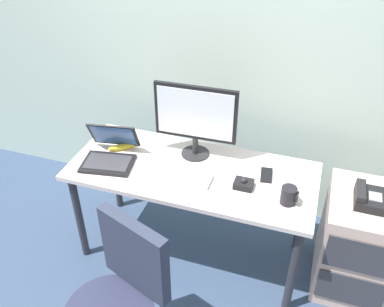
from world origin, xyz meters
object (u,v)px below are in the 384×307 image
object	(u,v)px
monitor_main	(195,117)
trackball_mouse	(244,184)
keyboard	(177,175)
coffee_mug	(289,196)
laptop	(110,153)
cell_phone	(266,175)
file_cabinet	(356,242)
desk_phone	(369,198)
banana	(122,147)

from	to	relation	value
monitor_main	trackball_mouse	xyz separation A→B (m)	(0.37, -0.22, -0.25)
keyboard	coffee_mug	world-z (taller)	coffee_mug
laptop	coffee_mug	world-z (taller)	laptop
keyboard	monitor_main	bearing A→B (deg)	84.03
keyboard	cell_phone	world-z (taller)	keyboard
cell_phone	keyboard	bearing A→B (deg)	-167.73
laptop	coffee_mug	xyz separation A→B (m)	(1.12, -0.06, 0.00)
file_cabinet	keyboard	world-z (taller)	keyboard
file_cabinet	desk_phone	distance (m)	0.37
banana	coffee_mug	bearing A→B (deg)	-9.52
cell_phone	banana	bearing A→B (deg)	173.63
file_cabinet	keyboard	bearing A→B (deg)	-170.61
banana	desk_phone	bearing A→B (deg)	0.11
banana	laptop	bearing A→B (deg)	-98.90
desk_phone	banana	world-z (taller)	desk_phone
monitor_main	laptop	distance (m)	0.58
desk_phone	trackball_mouse	world-z (taller)	trackball_mouse
file_cabinet	monitor_main	bearing A→B (deg)	175.82
laptop	banana	distance (m)	0.13
laptop	coffee_mug	size ratio (longest dim) A/B	3.55
coffee_mug	cell_phone	size ratio (longest dim) A/B	0.74
laptop	cell_phone	bearing A→B (deg)	8.52
laptop	trackball_mouse	size ratio (longest dim) A/B	3.37
keyboard	laptop	bearing A→B (deg)	175.51
desk_phone	banana	distance (m)	1.53
monitor_main	banana	bearing A→B (deg)	-168.30
desk_phone	laptop	distance (m)	1.55
desk_phone	cell_phone	size ratio (longest dim) A/B	1.41
file_cabinet	coffee_mug	xyz separation A→B (m)	(-0.44, -0.20, 0.43)
trackball_mouse	cell_phone	distance (m)	0.18
trackball_mouse	coffee_mug	bearing A→B (deg)	-12.26
laptop	coffee_mug	bearing A→B (deg)	-3.03
coffee_mug	cell_phone	bearing A→B (deg)	127.28
cell_phone	trackball_mouse	bearing A→B (deg)	-133.97
trackball_mouse	laptop	bearing A→B (deg)	179.87
desk_phone	monitor_main	size ratio (longest dim) A/B	0.39
coffee_mug	cell_phone	xyz separation A→B (m)	(-0.15, 0.20, -0.05)
file_cabinet	laptop	distance (m)	1.62
desk_phone	keyboard	bearing A→B (deg)	-171.38
coffee_mug	keyboard	bearing A→B (deg)	178.01
banana	monitor_main	bearing A→B (deg)	11.70
file_cabinet	desk_phone	world-z (taller)	desk_phone
file_cabinet	laptop	bearing A→B (deg)	-174.69
monitor_main	trackball_mouse	bearing A→B (deg)	-31.47
desk_phone	keyboard	size ratio (longest dim) A/B	0.49
cell_phone	banana	size ratio (longest dim) A/B	0.75
file_cabinet	banana	distance (m)	1.59
desk_phone	trackball_mouse	bearing A→B (deg)	-169.34
trackball_mouse	banana	bearing A→B (deg)	171.35
file_cabinet	coffee_mug	size ratio (longest dim) A/B	6.45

